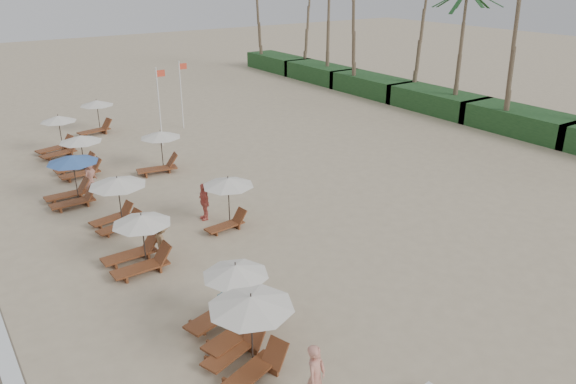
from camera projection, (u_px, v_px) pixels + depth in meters
ground at (335, 267)px, 20.79m from camera, size 160.00×160.00×0.00m
shrub_hedge at (437, 101)px, 43.07m from camera, size 3.20×53.00×1.60m
lounger_station_0 at (245, 332)px, 15.17m from camera, size 2.71×2.45×2.27m
lounger_station_1 at (228, 305)px, 16.74m from camera, size 2.68×2.56×2.29m
lounger_station_2 at (137, 243)px, 20.47m from camera, size 2.67×2.23×2.08m
lounger_station_3 at (115, 200)px, 23.55m from camera, size 2.61×2.46×2.25m
lounger_station_4 at (70, 180)px, 26.00m from camera, size 2.70×2.40×2.37m
lounger_station_5 at (78, 157)px, 29.63m from camera, size 2.71×2.27×2.19m
lounger_station_6 at (56, 138)px, 32.82m from camera, size 2.64×2.38×2.38m
inland_station_0 at (227, 196)px, 23.44m from camera, size 2.54×2.24×2.22m
inland_station_1 at (158, 150)px, 30.01m from camera, size 2.88×2.24×2.22m
inland_station_2 at (95, 115)px, 36.99m from camera, size 2.86×2.24×2.22m
beachgoer_near at (316, 378)px, 13.83m from camera, size 0.83×0.73×1.90m
beachgoer_mid_a at (224, 298)px, 17.38m from camera, size 1.02×1.00×1.66m
beachgoer_mid_b at (162, 241)px, 21.15m from camera, size 0.67×1.03×1.50m
beachgoer_far_a at (204, 201)px, 24.47m from camera, size 0.51×1.04×1.72m
beachgoer_far_b at (90, 175)px, 27.75m from camera, size 0.90×0.85×1.55m
flag_pole_near at (159, 103)px, 34.03m from camera, size 0.59×0.08×4.93m
flag_pole_far at (181, 91)px, 37.83m from camera, size 0.60×0.08×4.68m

